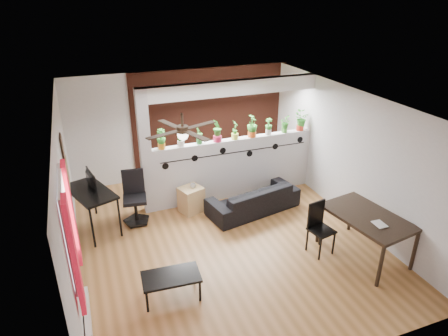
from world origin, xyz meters
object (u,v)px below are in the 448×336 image
ceiling_fan (183,131)px  potted_plant_3 (217,130)px  cube_shelf (191,200)px  potted_plant_1 (180,136)px  potted_plant_6 (269,126)px  potted_plant_5 (252,125)px  potted_plant_8 (301,120)px  folding_chair (319,223)px  sofa (253,199)px  potted_plant_7 (285,124)px  cup (193,186)px  computer_desk (91,194)px  potted_plant_2 (199,135)px  potted_plant_4 (235,129)px  coffee_table (171,278)px  dining_table (367,220)px  potted_plant_0 (161,138)px  office_chair (135,201)px

ceiling_fan → potted_plant_3: ceiling_fan is taller
potted_plant_3 → cube_shelf: 1.55m
potted_plant_1 → potted_plant_6: (1.98, 0.00, -0.02)m
ceiling_fan → potted_plant_5: ceiling_fan is taller
potted_plant_8 → folding_chair: potted_plant_8 is taller
potted_plant_3 → sofa: 1.62m
potted_plant_3 → potted_plant_6: (1.19, 0.00, -0.06)m
potted_plant_7 → cup: 2.46m
computer_desk → potted_plant_2: bearing=8.6°
potted_plant_4 → cube_shelf: 1.74m
ceiling_fan → cup: 2.32m
potted_plant_6 → computer_desk: 3.93m
cube_shelf → coffee_table: (-1.00, -2.34, 0.09)m
potted_plant_8 → sofa: size_ratio=0.24×
potted_plant_8 → dining_table: bearing=-96.3°
potted_plant_2 → potted_plant_3: size_ratio=0.76×
sofa → dining_table: (1.16, -2.07, 0.45)m
potted_plant_7 → coffee_table: 4.41m
potted_plant_2 → potted_plant_7: 1.98m
potted_plant_3 → potted_plant_7: potted_plant_3 is taller
potted_plant_0 → potted_plant_3: potted_plant_3 is taller
sofa → potted_plant_2: bearing=-51.6°
potted_plant_3 → dining_table: (1.66, -2.84, -0.89)m
potted_plant_8 → coffee_table: 4.72m
potted_plant_5 → office_chair: 2.90m
potted_plant_4 → cube_shelf: bearing=-162.9°
potted_plant_6 → potted_plant_4: bearing=180.0°
ceiling_fan → potted_plant_0: (0.02, 1.80, -0.74)m
potted_plant_8 → computer_desk: bearing=-175.8°
ceiling_fan → potted_plant_8: 3.73m
potted_plant_0 → potted_plant_8: (3.16, -0.00, 0.02)m
cup → potted_plant_2: bearing=51.7°
ceiling_fan → potted_plant_2: size_ratio=3.26×
potted_plant_4 → potted_plant_8: potted_plant_8 is taller
potted_plant_8 → sofa: bearing=-152.3°
potted_plant_0 → potted_plant_2: potted_plant_0 is taller
potted_plant_0 → cup: 1.16m
potted_plant_8 → office_chair: 4.00m
cube_shelf → potted_plant_4: bearing=-1.7°
potted_plant_1 → sofa: size_ratio=0.21×
ceiling_fan → sofa: ceiling_fan is taller
potted_plant_2 → potted_plant_8: 2.37m
potted_plant_5 → computer_desk: potted_plant_5 is taller
potted_plant_1 → potted_plant_6: size_ratio=1.09×
potted_plant_4 → sofa: (0.11, -0.77, -1.30)m
potted_plant_8 → office_chair: bearing=-175.2°
potted_plant_1 → coffee_table: potted_plant_1 is taller
cup → folding_chair: (1.65, -2.09, -0.03)m
office_chair → potted_plant_4: bearing=8.2°
potted_plant_1 → cube_shelf: size_ratio=0.73×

